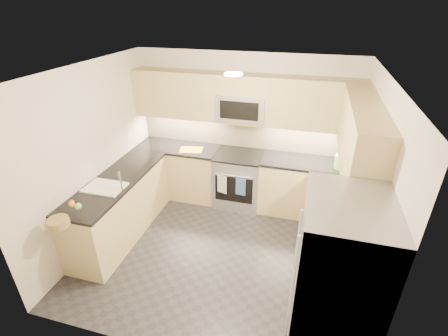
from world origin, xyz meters
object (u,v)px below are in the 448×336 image
at_px(gas_range, 238,180).
at_px(refrigerator, 335,287).
at_px(fruit_basket, 58,223).
at_px(microwave, 242,107).
at_px(utensil_bowl, 346,162).
at_px(cutting_board, 191,150).

height_order(gas_range, refrigerator, refrigerator).
bearing_deg(fruit_basket, microwave, 58.70).
xyz_separation_m(utensil_bowl, cutting_board, (-2.46, -0.03, -0.09)).
xyz_separation_m(microwave, fruit_basket, (-1.52, -2.51, -0.72)).
bearing_deg(gas_range, microwave, 90.00).
bearing_deg(utensil_bowl, fruit_basket, -143.46).
height_order(utensil_bowl, cutting_board, utensil_bowl).
relative_size(microwave, fruit_basket, 3.20).
height_order(gas_range, fruit_basket, fruit_basket).
relative_size(refrigerator, fruit_basket, 7.58).
relative_size(gas_range, cutting_board, 2.42).
relative_size(microwave, refrigerator, 0.42).
height_order(refrigerator, utensil_bowl, refrigerator).
xyz_separation_m(gas_range, refrigerator, (1.45, -2.43, 0.45)).
bearing_deg(refrigerator, cutting_board, 133.79).
xyz_separation_m(refrigerator, cutting_board, (-2.26, 2.36, 0.05)).
bearing_deg(gas_range, utensil_bowl, -1.10).
bearing_deg(cutting_board, fruit_basket, -107.10).
bearing_deg(fruit_basket, gas_range, 57.38).
xyz_separation_m(microwave, utensil_bowl, (1.65, -0.16, -0.67)).
bearing_deg(microwave, gas_range, -90.00).
height_order(microwave, fruit_basket, microwave).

